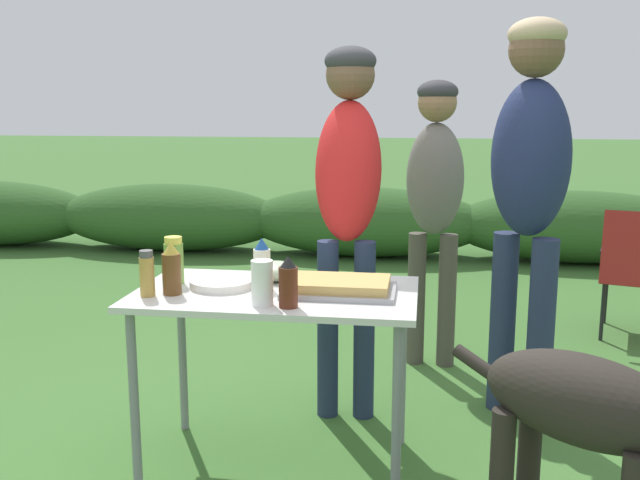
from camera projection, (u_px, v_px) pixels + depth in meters
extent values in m
plane|color=#3D6B2D|center=(278.00, 465.00, 2.93)|extent=(60.00, 60.00, 0.00)
ellipsoid|color=#2D5623|center=(169.00, 217.00, 7.24)|extent=(2.40, 0.90, 0.67)
ellipsoid|color=#2D5623|center=(366.00, 222.00, 6.95)|extent=(2.40, 0.90, 0.67)
ellipsoid|color=#2D5623|center=(579.00, 227.00, 6.66)|extent=(2.40, 0.90, 0.67)
cube|color=silver|center=(276.00, 294.00, 2.79)|extent=(1.10, 0.64, 0.02)
cylinder|color=gray|center=(134.00, 403.00, 2.67)|extent=(0.04, 0.04, 0.71)
cylinder|color=gray|center=(397.00, 419.00, 2.53)|extent=(0.04, 0.04, 0.71)
cylinder|color=gray|center=(182.00, 354.00, 3.19)|extent=(0.04, 0.04, 0.71)
cylinder|color=gray|center=(402.00, 365.00, 3.05)|extent=(0.04, 0.04, 0.71)
cube|color=#9E9EA3|center=(340.00, 291.00, 2.75)|extent=(0.43, 0.29, 0.02)
cube|color=tan|center=(340.00, 284.00, 2.75)|extent=(0.38, 0.25, 0.04)
cylinder|color=white|center=(222.00, 283.00, 2.84)|extent=(0.25, 0.25, 0.03)
ellipsoid|color=#ADBC99|center=(276.00, 271.00, 2.95)|extent=(0.19, 0.19, 0.08)
cylinder|color=white|center=(262.00, 283.00, 2.58)|extent=(0.08, 0.08, 0.17)
cylinder|color=#B2893D|center=(147.00, 277.00, 2.70)|extent=(0.06, 0.06, 0.15)
cylinder|color=#4C4C4C|center=(146.00, 254.00, 2.68)|extent=(0.05, 0.05, 0.03)
cylinder|color=#562314|center=(288.00, 287.00, 2.55)|extent=(0.07, 0.07, 0.15)
cone|color=black|center=(288.00, 262.00, 2.53)|extent=(0.06, 0.06, 0.04)
cylinder|color=brown|center=(172.00, 274.00, 2.72)|extent=(0.07, 0.07, 0.16)
cone|color=gold|center=(171.00, 248.00, 2.71)|extent=(0.06, 0.06, 0.04)
cylinder|color=olive|center=(174.00, 264.00, 2.89)|extent=(0.08, 0.08, 0.16)
cylinder|color=#D1CC47|center=(173.00, 240.00, 2.88)|extent=(0.07, 0.07, 0.03)
cylinder|color=silver|center=(262.00, 269.00, 2.81)|extent=(0.07, 0.07, 0.16)
cone|color=#194793|center=(262.00, 244.00, 2.79)|extent=(0.06, 0.06, 0.04)
cylinder|color=#232D4C|center=(328.00, 330.00, 3.33)|extent=(0.10, 0.10, 0.84)
cylinder|color=#232D4C|center=(364.00, 331.00, 3.32)|extent=(0.10, 0.10, 0.84)
ellipsoid|color=red|center=(348.00, 169.00, 3.31)|extent=(0.34, 0.48, 0.72)
sphere|color=brown|center=(350.00, 75.00, 3.35)|extent=(0.23, 0.23, 0.23)
ellipsoid|color=#333338|center=(350.00, 61.00, 3.34)|extent=(0.25, 0.25, 0.14)
cylinder|color=#4C473D|center=(416.00, 299.00, 4.03)|extent=(0.10, 0.10, 0.75)
cylinder|color=#4C473D|center=(447.00, 301.00, 3.99)|extent=(0.10, 0.10, 0.75)
ellipsoid|color=slate|center=(435.00, 179.00, 3.88)|extent=(0.33, 0.26, 0.61)
sphere|color=#936B4C|center=(437.00, 103.00, 3.81)|extent=(0.21, 0.21, 0.21)
ellipsoid|color=#333338|center=(438.00, 92.00, 3.80)|extent=(0.22, 0.22, 0.13)
cylinder|color=#232D4C|center=(503.00, 322.00, 3.41)|extent=(0.12, 0.12, 0.87)
cylinder|color=#232D4C|center=(541.00, 332.00, 3.25)|extent=(0.12, 0.12, 0.87)
ellipsoid|color=navy|center=(530.00, 159.00, 3.18)|extent=(0.47, 0.46, 0.70)
sphere|color=brown|center=(536.00, 50.00, 3.09)|extent=(0.24, 0.24, 0.24)
ellipsoid|color=tan|center=(537.00, 34.00, 3.08)|extent=(0.25, 0.25, 0.14)
cylinder|color=#28231E|center=(528.00, 469.00, 2.37)|extent=(0.08, 0.08, 0.53)
ellipsoid|color=#28231E|center=(582.00, 400.00, 2.11)|extent=(0.66, 0.59, 0.27)
cylinder|color=#28231E|center=(479.00, 366.00, 2.35)|extent=(0.19, 0.15, 0.11)
cube|color=maroon|center=(640.00, 277.00, 4.51)|extent=(0.57, 0.57, 0.03)
cylinder|color=black|center=(602.00, 311.00, 4.45)|extent=(0.02, 0.02, 0.38)
cylinder|color=black|center=(606.00, 296.00, 4.80)|extent=(0.02, 0.02, 0.38)
cylinder|color=black|center=(603.00, 247.00, 4.57)|extent=(0.14, 0.40, 0.02)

